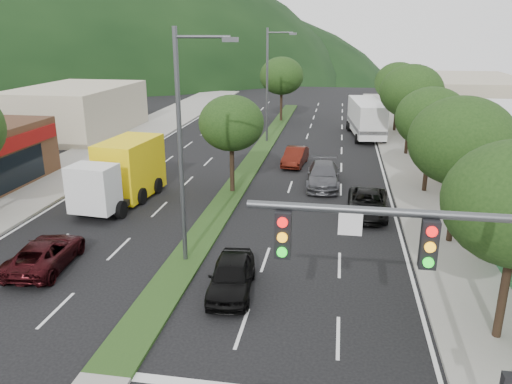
% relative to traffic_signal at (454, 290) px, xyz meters
% --- Properties ---
extents(ground, '(160.00, 160.00, 0.00)m').
position_rel_traffic_signal_xyz_m(ground, '(-9.03, 1.54, -4.65)').
color(ground, black).
rests_on(ground, ground).
extents(sidewalk_right, '(5.00, 90.00, 0.15)m').
position_rel_traffic_signal_xyz_m(sidewalk_right, '(3.47, 26.54, -4.57)').
color(sidewalk_right, gray).
rests_on(sidewalk_right, ground).
extents(sidewalk_left, '(6.00, 90.00, 0.15)m').
position_rel_traffic_signal_xyz_m(sidewalk_left, '(-22.03, 26.54, -4.57)').
color(sidewalk_left, gray).
rests_on(sidewalk_left, ground).
extents(median, '(1.60, 56.00, 0.12)m').
position_rel_traffic_signal_xyz_m(median, '(-9.03, 29.54, -4.59)').
color(median, '#213E16').
rests_on(median, ground).
extents(traffic_signal, '(6.12, 0.40, 7.00)m').
position_rel_traffic_signal_xyz_m(traffic_signal, '(0.00, 0.00, 0.00)').
color(traffic_signal, '#47494C').
rests_on(traffic_signal, ground).
extents(bldg_left_far, '(9.00, 14.00, 4.60)m').
position_rel_traffic_signal_xyz_m(bldg_left_far, '(-28.03, 35.54, -2.35)').
color(bldg_left_far, beige).
rests_on(bldg_left_far, ground).
extents(bldg_right_far, '(10.00, 16.00, 5.20)m').
position_rel_traffic_signal_xyz_m(bldg_right_far, '(10.47, 45.54, -2.05)').
color(bldg_right_far, beige).
rests_on(bldg_right_far, ground).
extents(hill_far, '(176.00, 132.00, 82.00)m').
position_rel_traffic_signal_xyz_m(hill_far, '(-89.03, 111.54, -4.65)').
color(hill_far, black).
rests_on(hill_far, ground).
extents(tree_r_b, '(4.80, 4.80, 6.94)m').
position_rel_traffic_signal_xyz_m(tree_r_b, '(2.97, 13.54, 0.39)').
color(tree_r_b, black).
rests_on(tree_r_b, sidewalk_right).
extents(tree_r_c, '(4.40, 4.40, 6.48)m').
position_rel_traffic_signal_xyz_m(tree_r_c, '(2.97, 21.54, 0.10)').
color(tree_r_c, black).
rests_on(tree_r_c, sidewalk_right).
extents(tree_r_d, '(5.00, 5.00, 7.17)m').
position_rel_traffic_signal_xyz_m(tree_r_d, '(2.97, 31.54, 0.54)').
color(tree_r_d, black).
rests_on(tree_r_d, sidewalk_right).
extents(tree_r_e, '(4.60, 4.60, 6.71)m').
position_rel_traffic_signal_xyz_m(tree_r_e, '(2.97, 41.54, 0.25)').
color(tree_r_e, black).
rests_on(tree_r_e, sidewalk_right).
extents(tree_med_near, '(4.00, 4.00, 6.02)m').
position_rel_traffic_signal_xyz_m(tree_med_near, '(-9.03, 19.54, -0.22)').
color(tree_med_near, black).
rests_on(tree_med_near, median).
extents(tree_med_far, '(4.80, 4.80, 6.94)m').
position_rel_traffic_signal_xyz_m(tree_med_far, '(-9.03, 45.54, 0.36)').
color(tree_med_far, black).
rests_on(tree_med_far, median).
extents(streetlight_near, '(2.60, 0.25, 10.00)m').
position_rel_traffic_signal_xyz_m(streetlight_near, '(-8.82, 9.54, 0.94)').
color(streetlight_near, '#47494C').
rests_on(streetlight_near, ground).
extents(streetlight_mid, '(2.60, 0.25, 10.00)m').
position_rel_traffic_signal_xyz_m(streetlight_mid, '(-8.82, 34.54, 0.94)').
color(streetlight_mid, '#47494C').
rests_on(streetlight_mid, ground).
extents(suv_maroon, '(2.56, 4.79, 1.28)m').
position_rel_traffic_signal_xyz_m(suv_maroon, '(-14.83, 7.99, -4.00)').
color(suv_maroon, black).
rests_on(suv_maroon, ground).
extents(car_queue_a, '(1.99, 4.23, 1.40)m').
position_rel_traffic_signal_xyz_m(car_queue_a, '(-6.42, 7.20, -3.95)').
color(car_queue_a, black).
rests_on(car_queue_a, ground).
extents(car_queue_b, '(2.22, 5.21, 1.50)m').
position_rel_traffic_signal_xyz_m(car_queue_b, '(-3.42, 21.84, -3.90)').
color(car_queue_b, '#4C4D51').
rests_on(car_queue_b, ground).
extents(car_queue_c, '(1.84, 4.24, 1.36)m').
position_rel_traffic_signal_xyz_m(car_queue_c, '(-5.72, 26.84, -3.97)').
color(car_queue_c, '#49130C').
rests_on(car_queue_c, ground).
extents(car_queue_d, '(2.43, 4.89, 1.33)m').
position_rel_traffic_signal_xyz_m(car_queue_d, '(-0.78, 16.84, -3.98)').
color(car_queue_d, black).
rests_on(car_queue_d, ground).
extents(box_truck, '(3.34, 7.44, 3.57)m').
position_rel_traffic_signal_xyz_m(box_truck, '(-15.08, 16.92, -2.96)').
color(box_truck, silver).
rests_on(box_truck, ground).
extents(motorhome, '(3.63, 9.10, 3.40)m').
position_rel_traffic_signal_xyz_m(motorhome, '(-0.03, 38.69, -2.83)').
color(motorhome, silver).
rests_on(motorhome, ground).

